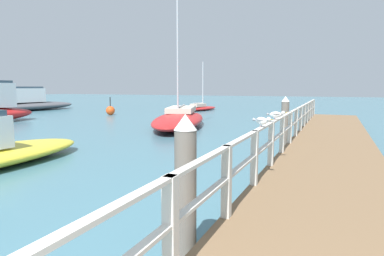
{
  "coord_description": "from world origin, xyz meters",
  "views": [
    {
      "loc": [
        0.1,
        -0.07,
        2.19
      ],
      "look_at": [
        -4.22,
        9.73,
        0.85
      ],
      "focal_mm": 30.64,
      "sensor_mm": 36.0,
      "label": 1
    }
  ],
  "objects_px": {
    "dock_piling_far": "(285,121)",
    "boat_6": "(179,119)",
    "seagull_foreground": "(262,120)",
    "boat_3": "(201,108)",
    "boat_1": "(29,103)",
    "dock_piling_near": "(186,186)",
    "seagull_background": "(276,114)",
    "channel_buoy": "(110,110)"
  },
  "relations": [
    {
      "from": "boat_1",
      "to": "boat_6",
      "type": "relative_size",
      "value": 0.9
    },
    {
      "from": "boat_3",
      "to": "channel_buoy",
      "type": "height_order",
      "value": "boat_3"
    },
    {
      "from": "seagull_foreground",
      "to": "channel_buoy",
      "type": "height_order",
      "value": "seagull_foreground"
    },
    {
      "from": "seagull_foreground",
      "to": "boat_1",
      "type": "relative_size",
      "value": 0.05
    },
    {
      "from": "seagull_foreground",
      "to": "boat_3",
      "type": "distance_m",
      "value": 24.38
    },
    {
      "from": "boat_3",
      "to": "boat_6",
      "type": "distance_m",
      "value": 12.51
    },
    {
      "from": "dock_piling_near",
      "to": "boat_6",
      "type": "bearing_deg",
      "value": 116.36
    },
    {
      "from": "seagull_background",
      "to": "boat_1",
      "type": "height_order",
      "value": "boat_1"
    },
    {
      "from": "seagull_foreground",
      "to": "dock_piling_far",
      "type": "bearing_deg",
      "value": -146.86
    },
    {
      "from": "dock_piling_far",
      "to": "boat_6",
      "type": "bearing_deg",
      "value": 147.08
    },
    {
      "from": "dock_piling_near",
      "to": "boat_3",
      "type": "relative_size",
      "value": 0.4
    },
    {
      "from": "dock_piling_near",
      "to": "dock_piling_far",
      "type": "xyz_separation_m",
      "value": [
        0.0,
        8.69,
        0.0
      ]
    },
    {
      "from": "dock_piling_far",
      "to": "boat_1",
      "type": "xyz_separation_m",
      "value": [
        -24.78,
        9.68,
        -0.2
      ]
    },
    {
      "from": "dock_piling_near",
      "to": "boat_6",
      "type": "distance_m",
      "value": 14.29
    },
    {
      "from": "dock_piling_near",
      "to": "boat_1",
      "type": "distance_m",
      "value": 30.85
    },
    {
      "from": "seagull_foreground",
      "to": "boat_3",
      "type": "height_order",
      "value": "boat_3"
    },
    {
      "from": "boat_3",
      "to": "channel_buoy",
      "type": "bearing_deg",
      "value": -110.98
    },
    {
      "from": "boat_1",
      "to": "channel_buoy",
      "type": "bearing_deg",
      "value": -176.77
    },
    {
      "from": "boat_3",
      "to": "seagull_foreground",
      "type": "bearing_deg",
      "value": -53.56
    },
    {
      "from": "seagull_foreground",
      "to": "boat_6",
      "type": "xyz_separation_m",
      "value": [
        -6.73,
        10.07,
        -1.11
      ]
    },
    {
      "from": "dock_piling_far",
      "to": "dock_piling_near",
      "type": "bearing_deg",
      "value": -90.0
    },
    {
      "from": "seagull_foreground",
      "to": "channel_buoy",
      "type": "distance_m",
      "value": 21.0
    },
    {
      "from": "dock_piling_far",
      "to": "channel_buoy",
      "type": "bearing_deg",
      "value": 149.33
    },
    {
      "from": "channel_buoy",
      "to": "seagull_foreground",
      "type": "bearing_deg",
      "value": -44.27
    },
    {
      "from": "seagull_background",
      "to": "dock_piling_far",
      "type": "bearing_deg",
      "value": 166.15
    },
    {
      "from": "dock_piling_near",
      "to": "seagull_foreground",
      "type": "height_order",
      "value": "dock_piling_near"
    },
    {
      "from": "seagull_background",
      "to": "boat_3",
      "type": "height_order",
      "value": "boat_3"
    },
    {
      "from": "seagull_background",
      "to": "channel_buoy",
      "type": "relative_size",
      "value": 0.33
    },
    {
      "from": "dock_piling_far",
      "to": "boat_6",
      "type": "xyz_separation_m",
      "value": [
        -6.34,
        4.1,
        -0.51
      ]
    },
    {
      "from": "dock_piling_near",
      "to": "boat_6",
      "type": "height_order",
      "value": "boat_6"
    },
    {
      "from": "boat_1",
      "to": "boat_3",
      "type": "relative_size",
      "value": 1.92
    },
    {
      "from": "dock_piling_near",
      "to": "boat_1",
      "type": "xyz_separation_m",
      "value": [
        -24.78,
        18.37,
        -0.2
      ]
    },
    {
      "from": "seagull_background",
      "to": "boat_6",
      "type": "xyz_separation_m",
      "value": [
        -6.73,
        8.46,
        -1.11
      ]
    },
    {
      "from": "seagull_foreground",
      "to": "boat_1",
      "type": "height_order",
      "value": "boat_1"
    },
    {
      "from": "dock_piling_far",
      "to": "boat_3",
      "type": "height_order",
      "value": "boat_3"
    },
    {
      "from": "dock_piling_near",
      "to": "boat_3",
      "type": "distance_m",
      "value": 26.7
    },
    {
      "from": "dock_piling_far",
      "to": "boat_1",
      "type": "bearing_deg",
      "value": 158.67
    },
    {
      "from": "dock_piling_far",
      "to": "seagull_background",
      "type": "xyz_separation_m",
      "value": [
        0.39,
        -4.35,
        0.6
      ]
    },
    {
      "from": "seagull_foreground",
      "to": "boat_6",
      "type": "relative_size",
      "value": 0.04
    },
    {
      "from": "boat_1",
      "to": "dock_piling_near",
      "type": "bearing_deg",
      "value": 152.33
    },
    {
      "from": "dock_piling_far",
      "to": "seagull_background",
      "type": "height_order",
      "value": "dock_piling_far"
    },
    {
      "from": "dock_piling_near",
      "to": "seagull_foreground",
      "type": "relative_size",
      "value": 4.26
    }
  ]
}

